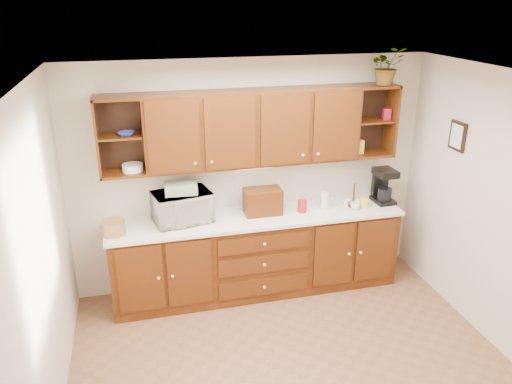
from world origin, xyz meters
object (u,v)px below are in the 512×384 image
bread_box (263,201)px  coffee_maker (383,186)px  potted_plant (387,66)px  microwave (182,207)px

bread_box → coffee_maker: 1.45m
coffee_maker → potted_plant: bearing=143.1°
coffee_maker → potted_plant: size_ratio=1.01×
coffee_maker → microwave: bearing=177.6°
bread_box → coffee_maker: size_ratio=1.01×
microwave → potted_plant: (2.26, 0.04, 1.39)m
microwave → bread_box: size_ratio=1.46×
potted_plant → bread_box: bearing=-178.2°
coffee_maker → bread_box: bearing=177.7°
bread_box → potted_plant: potted_plant is taller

